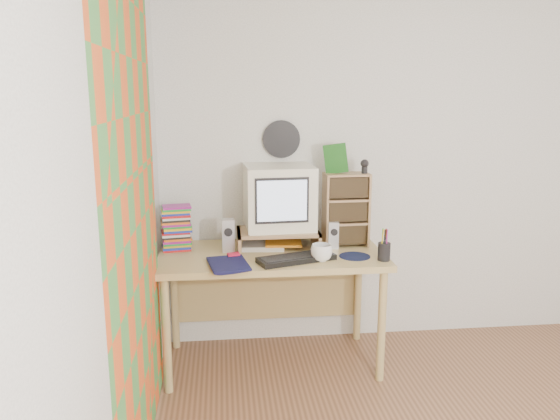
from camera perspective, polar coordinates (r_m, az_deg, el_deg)
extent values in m
plane|color=white|center=(3.91, 13.83, 4.72)|extent=(3.50, 0.00, 3.50)
plane|color=white|center=(2.00, -18.11, -2.52)|extent=(0.00, 3.50, 3.50)
plane|color=#E35620|center=(2.48, -14.82, -1.93)|extent=(0.00, 2.20, 2.20)
cylinder|color=black|center=(3.66, 0.14, 7.41)|extent=(0.25, 0.02, 0.25)
cube|color=tan|center=(3.44, -0.89, -4.80)|extent=(1.40, 0.70, 0.04)
cube|color=tan|center=(3.87, -1.32, -8.41)|extent=(1.33, 0.02, 0.41)
cylinder|color=tan|center=(3.31, -11.78, -12.76)|extent=(0.05, 0.05, 0.71)
cylinder|color=tan|center=(3.42, 10.57, -11.83)|extent=(0.05, 0.05, 0.71)
cylinder|color=tan|center=(3.84, -10.96, -9.11)|extent=(0.05, 0.05, 0.71)
cylinder|color=tan|center=(3.94, 8.15, -8.45)|extent=(0.05, 0.05, 0.71)
cube|color=tan|center=(3.50, -4.31, -3.17)|extent=(0.02, 0.30, 0.12)
cube|color=tan|center=(3.55, 3.79, -2.94)|extent=(0.02, 0.30, 0.12)
cube|color=tan|center=(3.50, -0.23, -2.27)|extent=(0.52, 0.30, 0.02)
cube|color=white|center=(3.51, -0.09, 1.32)|extent=(0.46, 0.46, 0.41)
cube|color=#BABBBF|center=(3.45, -5.43, -2.65)|extent=(0.08, 0.08, 0.21)
cube|color=#BABBBF|center=(3.53, 5.55, -2.59)|extent=(0.07, 0.07, 0.18)
cube|color=black|center=(3.27, 1.73, -5.09)|extent=(0.49, 0.29, 0.03)
cube|color=tan|center=(3.57, 6.90, 0.04)|extent=(0.29, 0.16, 0.48)
imported|color=white|center=(3.27, 4.36, -4.48)|extent=(0.14, 0.14, 0.10)
imported|color=#10123C|center=(3.16, -7.35, -5.58)|extent=(0.29, 0.24, 0.05)
cylinder|color=black|center=(3.39, 7.81, -4.81)|extent=(0.24, 0.24, 0.00)
cube|color=red|center=(3.32, -4.87, -4.81)|extent=(0.08, 0.06, 0.04)
cube|color=#1C5F1B|center=(3.52, 5.85, 5.37)|extent=(0.15, 0.07, 0.19)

